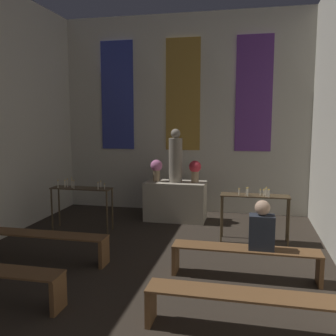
% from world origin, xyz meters
% --- Properties ---
extents(wall_back, '(6.30, 0.16, 4.84)m').
position_xyz_m(wall_back, '(0.00, 10.10, 2.45)').
color(wall_back, beige).
rests_on(wall_back, ground_plane).
extents(altar, '(1.38, 0.67, 0.89)m').
position_xyz_m(altar, '(0.00, 9.11, 0.45)').
color(altar, '#ADA38E').
rests_on(altar, ground_plane).
extents(statue, '(0.30, 0.30, 1.21)m').
position_xyz_m(statue, '(0.00, 9.11, 1.45)').
color(statue, gray).
rests_on(statue, altar).
extents(flower_vase_left, '(0.27, 0.27, 0.50)m').
position_xyz_m(flower_vase_left, '(-0.45, 9.11, 1.19)').
color(flower_vase_left, '#937A5B').
rests_on(flower_vase_left, altar).
extents(flower_vase_right, '(0.27, 0.27, 0.50)m').
position_xyz_m(flower_vase_right, '(0.45, 9.11, 1.19)').
color(flower_vase_right, '#937A5B').
rests_on(flower_vase_right, altar).
extents(candle_rack_left, '(1.28, 0.36, 1.10)m').
position_xyz_m(candle_rack_left, '(-1.76, 7.93, 0.75)').
color(candle_rack_left, '#473823').
rests_on(candle_rack_left, ground_plane).
extents(candle_rack_right, '(1.28, 0.36, 1.09)m').
position_xyz_m(candle_rack_right, '(1.76, 7.92, 0.75)').
color(candle_rack_right, '#473823').
rests_on(candle_rack_right, ground_plane).
extents(pew_third_right, '(2.13, 0.36, 0.46)m').
position_xyz_m(pew_third_right, '(1.61, 4.75, 0.34)').
color(pew_third_right, brown).
rests_on(pew_third_right, ground_plane).
extents(pew_back_left, '(2.13, 0.36, 0.46)m').
position_xyz_m(pew_back_left, '(-1.61, 6.20, 0.34)').
color(pew_back_left, brown).
rests_on(pew_back_left, ground_plane).
extents(pew_back_right, '(2.13, 0.36, 0.46)m').
position_xyz_m(pew_back_right, '(1.61, 6.20, 0.34)').
color(pew_back_right, brown).
rests_on(pew_back_right, ground_plane).
extents(person_seated, '(0.36, 0.24, 0.72)m').
position_xyz_m(person_seated, '(1.84, 6.20, 0.78)').
color(person_seated, '#282D38').
rests_on(person_seated, pew_back_right).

